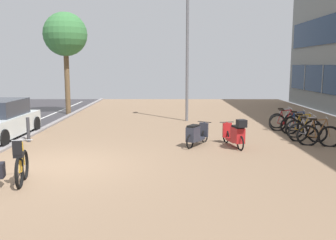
% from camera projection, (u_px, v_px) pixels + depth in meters
% --- Properties ---
extents(ground, '(21.00, 40.00, 0.13)m').
position_uv_depth(ground, '(111.00, 167.00, 9.90)').
color(ground, '#2F2C2F').
extents(bicycle_foreground, '(0.58, 1.39, 1.11)m').
position_uv_depth(bicycle_foreground, '(19.00, 167.00, 8.40)').
color(bicycle_foreground, black).
rests_on(bicycle_foreground, ground).
extents(bicycle_rack_00, '(1.41, 0.54, 1.03)m').
position_uv_depth(bicycle_rack_00, '(318.00, 136.00, 12.34)').
color(bicycle_rack_00, black).
rests_on(bicycle_rack_00, ground).
extents(bicycle_rack_01, '(1.38, 0.48, 0.99)m').
position_uv_depth(bicycle_rack_01, '(307.00, 132.00, 13.06)').
color(bicycle_rack_01, black).
rests_on(bicycle_rack_01, ground).
extents(bicycle_rack_02, '(1.39, 0.48, 1.00)m').
position_uv_depth(bicycle_rack_02, '(303.00, 129.00, 13.77)').
color(bicycle_rack_02, black).
rests_on(bicycle_rack_02, ground).
extents(bicycle_rack_03, '(1.36, 0.47, 1.01)m').
position_uv_depth(bicycle_rack_03, '(297.00, 125.00, 14.49)').
color(bicycle_rack_03, black).
rests_on(bicycle_rack_03, ground).
extents(bicycle_rack_04, '(1.37, 0.48, 0.99)m').
position_uv_depth(bicycle_rack_04, '(285.00, 123.00, 15.21)').
color(bicycle_rack_04, black).
rests_on(bicycle_rack_04, ground).
extents(bicycle_rack_05, '(1.33, 0.48, 0.96)m').
position_uv_depth(bicycle_rack_05, '(283.00, 120.00, 15.92)').
color(bicycle_rack_05, black).
rests_on(bicycle_rack_05, ground).
extents(scooter_near, '(0.71, 1.69, 1.03)m').
position_uv_depth(scooter_near, '(235.00, 134.00, 12.09)').
color(scooter_near, black).
rests_on(scooter_near, ground).
extents(scooter_mid, '(0.95, 1.49, 0.78)m').
position_uv_depth(scooter_mid, '(195.00, 134.00, 12.33)').
color(scooter_mid, black).
rests_on(scooter_mid, ground).
extents(lamp_post, '(0.20, 0.52, 6.27)m').
position_uv_depth(lamp_post, '(187.00, 50.00, 17.54)').
color(lamp_post, slate).
rests_on(lamp_post, ground).
extents(street_tree, '(2.40, 2.40, 5.64)m').
position_uv_depth(street_tree, '(65.00, 35.00, 20.01)').
color(street_tree, brown).
rests_on(street_tree, ground).
extents(bollard_far, '(0.12, 0.12, 0.89)m').
position_uv_depth(bollard_far, '(28.00, 130.00, 13.00)').
color(bollard_far, '#38383D').
rests_on(bollard_far, ground).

